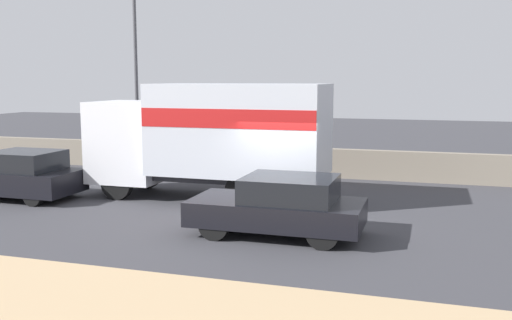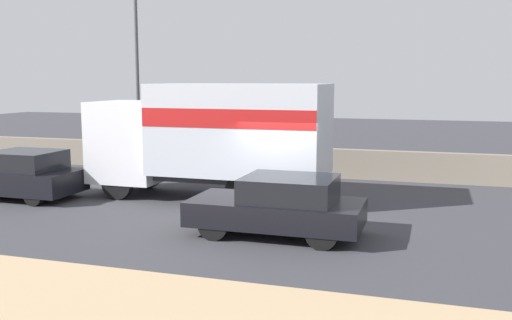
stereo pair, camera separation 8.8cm
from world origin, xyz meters
name	(u,v)px [view 1 (the left image)]	position (x,y,z in m)	size (l,w,h in m)	color
ground_plane	(271,224)	(0.00, 0.00, 0.00)	(80.00, 80.00, 0.00)	#38383D
stone_wall_backdrop	(323,163)	(0.00, 7.35, 0.54)	(60.00, 0.35, 1.08)	gray
street_lamp	(136,61)	(-7.30, 6.50, 4.34)	(0.56, 0.28, 7.57)	#4C4C51
box_truck	(216,133)	(-2.41, 2.41, 2.04)	(7.31, 2.60, 3.52)	silver
car_hatchback	(280,206)	(0.52, -1.00, 0.72)	(4.04, 1.90, 1.41)	black
car_sedan_second	(20,175)	(-8.22, 0.73, 0.72)	(3.85, 1.86, 1.48)	black
pedestrian	(144,150)	(-6.94, 6.34, 0.87)	(0.37, 0.37, 1.68)	#1E1E2D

